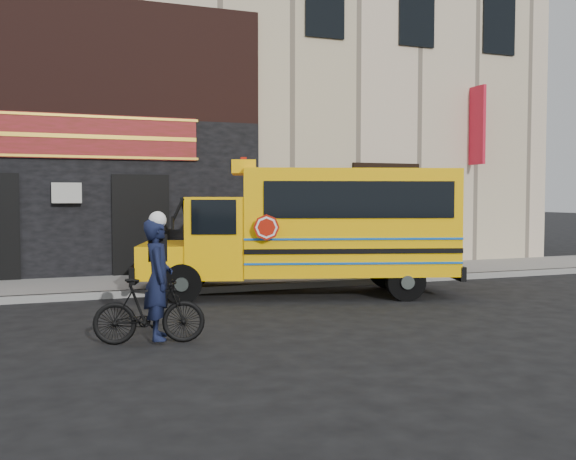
% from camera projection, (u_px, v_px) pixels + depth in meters
% --- Properties ---
extents(ground, '(120.00, 120.00, 0.00)m').
position_uv_depth(ground, '(343.00, 306.00, 12.68)').
color(ground, black).
rests_on(ground, ground).
extents(curb, '(40.00, 0.20, 0.15)m').
position_uv_depth(curb, '(295.00, 285.00, 15.10)').
color(curb, gray).
rests_on(curb, ground).
extents(sidewalk, '(40.00, 3.00, 0.15)m').
position_uv_depth(sidewalk, '(274.00, 278.00, 16.51)').
color(sidewalk, gray).
rests_on(sidewalk, ground).
extents(building, '(20.00, 10.70, 12.00)m').
position_uv_depth(building, '(212.00, 82.00, 22.12)').
color(building, beige).
rests_on(building, sidewalk).
extents(school_bus, '(7.22, 4.04, 2.92)m').
position_uv_depth(school_bus, '(316.00, 226.00, 14.06)').
color(school_bus, black).
rests_on(school_bus, ground).
extents(sign_pole, '(0.12, 0.23, 2.84)m').
position_uv_depth(sign_pole, '(410.00, 219.00, 16.46)').
color(sign_pole, '#3B423F').
rests_on(sign_pole, ground).
extents(bicycle, '(1.67, 0.76, 0.97)m').
position_uv_depth(bicycle, '(149.00, 311.00, 9.39)').
color(bicycle, black).
rests_on(bicycle, ground).
extents(cyclist, '(0.52, 0.70, 1.79)m').
position_uv_depth(cyclist, '(158.00, 282.00, 9.47)').
color(cyclist, black).
rests_on(cyclist, ground).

